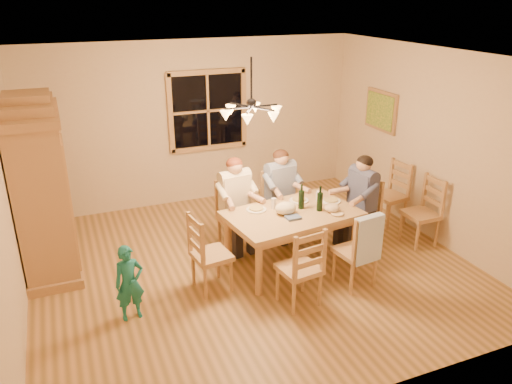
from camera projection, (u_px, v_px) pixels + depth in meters
name	position (u px, v px, depth m)	size (l,w,h in m)	color
floor	(252.00, 265.00, 6.63)	(5.50, 5.50, 0.00)	brown
ceiling	(251.00, 57.00, 5.62)	(5.50, 5.00, 0.02)	white
wall_back	(196.00, 123.00, 8.27)	(5.50, 0.02, 2.70)	#CEB392
wall_left	(5.00, 203.00, 5.16)	(0.02, 5.00, 2.70)	#CEB392
wall_right	(431.00, 145.00, 7.08)	(0.02, 5.00, 2.70)	#CEB392
window	(208.00, 111.00, 8.23)	(1.30, 0.06, 1.30)	black
painting	(381.00, 111.00, 8.01)	(0.06, 0.78, 0.64)	#A77348
chandelier	(251.00, 111.00, 5.85)	(0.77, 0.68, 0.71)	black
armoire	(43.00, 193.00, 6.20)	(0.66, 1.40, 2.30)	#A77348
dining_table	(292.00, 220.00, 6.41)	(1.77, 1.22, 0.76)	#AC834C
chair_far_left	(236.00, 228.00, 6.98)	(0.49, 0.47, 0.99)	#A36E48
chair_far_right	(280.00, 217.00, 7.32)	(0.49, 0.47, 0.99)	#A36E48
chair_near_left	(299.00, 280.00, 5.73)	(0.49, 0.47, 0.99)	#A36E48
chair_near_right	(355.00, 262.00, 6.11)	(0.49, 0.47, 0.99)	#A36E48
chair_end_left	(212.00, 266.00, 6.02)	(0.47, 0.49, 0.99)	#A36E48
chair_end_right	(359.00, 225.00, 7.07)	(0.47, 0.49, 0.99)	#A36E48
adult_woman	(235.00, 193.00, 6.78)	(0.43, 0.47, 0.87)	beige
adult_plaid_man	(281.00, 183.00, 7.12)	(0.43, 0.47, 0.87)	navy
adult_slate_man	(362.00, 190.00, 6.87)	(0.47, 0.43, 0.87)	#43496B
towel	(368.00, 239.00, 5.80)	(0.38, 0.10, 0.58)	#B5CFF5
wine_bottle_a	(301.00, 197.00, 6.43)	(0.08, 0.08, 0.33)	black
wine_bottle_b	(320.00, 199.00, 6.37)	(0.08, 0.08, 0.33)	black
plate_woman	(256.00, 210.00, 6.43)	(0.26, 0.26, 0.02)	white
plate_plaid	(299.00, 200.00, 6.71)	(0.26, 0.26, 0.02)	white
plate_slate	(331.00, 201.00, 6.69)	(0.26, 0.26, 0.02)	white
wine_glass_a	(274.00, 203.00, 6.46)	(0.06, 0.06, 0.14)	silver
wine_glass_b	(318.00, 196.00, 6.70)	(0.06, 0.06, 0.14)	silver
cap	(332.00, 208.00, 6.37)	(0.20, 0.20, 0.11)	#CEB289
napkin	(293.00, 217.00, 6.19)	(0.18, 0.14, 0.03)	#4C5F8C
cloth_bundle	(286.00, 208.00, 6.30)	(0.28, 0.22, 0.15)	beige
child	(129.00, 283.00, 5.42)	(0.32, 0.21, 0.88)	#1A7576
chair_spare_front	(419.00, 224.00, 7.11)	(0.42, 0.44, 0.99)	#A36E48
chair_spare_back	(389.00, 205.00, 7.73)	(0.48, 0.50, 0.99)	#A36E48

